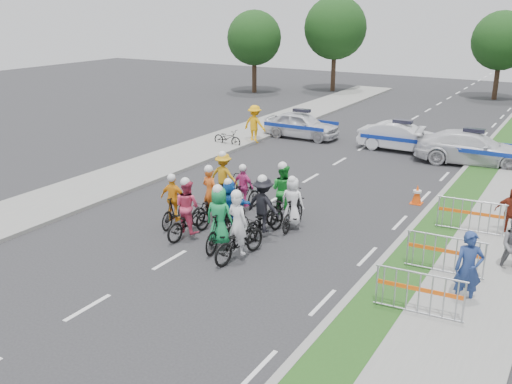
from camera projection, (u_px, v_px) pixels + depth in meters
The scene contains 30 objects.
ground at pixel (170, 260), 15.68m from camera, with size 90.00×90.00×0.00m, color #28282B.
curb_right at pixel (406, 234), 17.27m from camera, with size 0.20×60.00×0.12m, color gray.
grass_strip at pixel (429, 239), 16.93m from camera, with size 1.20×60.00×0.11m, color #1E4917.
sidewalk_right at pixel (494, 252), 16.06m from camera, with size 2.40×60.00×0.13m, color gray.
sidewalk_left at pixel (121, 178), 22.89m from camera, with size 3.00×60.00×0.13m, color gray.
rider_0 at pixel (239, 236), 15.58m from camera, with size 0.97×2.06×2.03m.
rider_1 at pixel (220, 224), 16.19m from camera, with size 0.88×1.91×1.95m.
rider_2 at pixel (188, 215), 17.04m from camera, with size 0.85×1.91×1.90m.
rider_3 at pixel (174, 206), 17.91m from camera, with size 0.92×1.71×1.74m.
rider_4 at pixel (264, 213), 17.06m from camera, with size 1.15×1.99×1.97m.
rider_5 at pixel (230, 208), 17.51m from camera, with size 1.37×1.64×1.71m.
rider_6 at pixel (211, 203), 18.32m from camera, with size 0.92×1.94×1.90m.
rider_7 at pixel (293, 208), 17.67m from camera, with size 0.77×1.70×1.75m.
rider_8 at pixel (283, 198), 18.39m from camera, with size 0.88×2.00×1.98m.
rider_9 at pixel (244, 193), 19.20m from camera, with size 0.88×1.64×1.67m.
rider_10 at pixel (224, 182), 20.05m from camera, with size 1.09×1.89×1.89m.
police_car_0 at pixel (301, 125), 29.81m from camera, with size 1.60×3.98×1.36m, color silver.
police_car_1 at pixel (401, 137), 27.18m from camera, with size 1.40×4.02×1.33m, color silver.
police_car_2 at pixel (472, 148), 24.92m from camera, with size 1.98×4.87×1.41m, color silver.
spectator_0 at pixel (468, 269), 13.12m from camera, with size 0.66×0.43×1.81m, color navy.
spectator_2 at pixel (510, 213), 17.00m from camera, with size 0.91×0.38×1.56m, color maroon.
marshal_hiviz at pixel (255, 124), 28.65m from camera, with size 1.23×0.71×1.90m, color #FFB00D.
barrier_0 at pixel (419, 296), 12.62m from camera, with size 2.00×0.50×1.12m, color #A5A8AD, non-canonical shape.
barrier_1 at pixel (445, 256), 14.58m from camera, with size 2.00×0.50×1.12m, color #A5A8AD, non-canonical shape.
barrier_2 at pixel (470, 218), 17.22m from camera, with size 2.00×0.50×1.12m, color #A5A8AD, non-canonical shape.
cone_0 at pixel (417, 194), 20.01m from camera, with size 0.40×0.40×0.70m.
parked_bike at pixel (227, 138), 28.14m from camera, with size 0.54×1.55×0.82m, color black.
tree_0 at pixel (254, 38), 44.00m from camera, with size 4.20×4.20×6.30m.
tree_3 at pixel (335, 28), 44.62m from camera, with size 4.90×4.90×7.35m.
tree_4 at pixel (502, 41), 40.66m from camera, with size 4.20×4.20×6.30m.
Camera 1 is at (9.34, -11.08, 6.71)m, focal length 40.00 mm.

